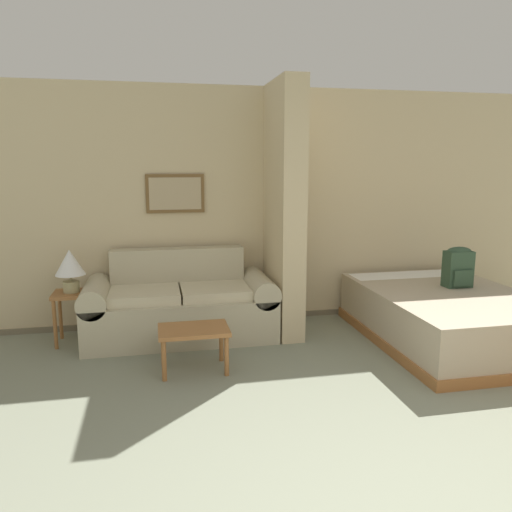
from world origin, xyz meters
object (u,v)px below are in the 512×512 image
object	(u,v)px
couch	(180,306)
bed	(446,316)
coffee_table	(194,334)
table_lamp	(70,265)
backpack	(458,266)

from	to	relation	value
couch	bed	distance (m)	2.72
couch	coffee_table	bearing A→B (deg)	-85.97
bed	table_lamp	bearing A→B (deg)	169.31
table_lamp	backpack	distance (m)	3.93
couch	table_lamp	bearing A→B (deg)	178.42
coffee_table	backpack	distance (m)	2.83
couch	backpack	world-z (taller)	backpack
coffee_table	backpack	xyz separation A→B (m)	(2.77, 0.40, 0.40)
bed	backpack	size ratio (longest dim) A/B	5.01
couch	coffee_table	distance (m)	0.91
couch	backpack	bearing A→B (deg)	-10.14
coffee_table	bed	xyz separation A→B (m)	(2.57, 0.24, -0.07)
coffee_table	backpack	size ratio (longest dim) A/B	1.42
coffee_table	bed	distance (m)	2.58
bed	backpack	world-z (taller)	backpack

